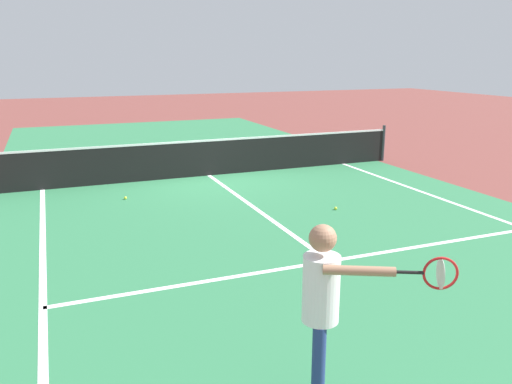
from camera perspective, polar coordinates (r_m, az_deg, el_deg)
ground_plane at (r=13.77m, az=-5.20°, el=1.83°), size 60.00×60.00×0.00m
court_surface_inbounds at (r=13.77m, az=-5.21°, el=1.83°), size 10.62×24.40×0.00m
line_sideline_left at (r=7.58m, az=-22.47°, el=-10.26°), size 0.10×11.89×0.01m
line_sideline_right at (r=10.96m, az=25.88°, el=-2.98°), size 0.10×11.89×0.01m
line_service_near at (r=8.11m, az=8.11°, el=-7.56°), size 8.22×0.10×0.01m
line_center_service at (r=10.84m, az=-0.30°, el=-1.65°), size 0.10×6.40×0.01m
net at (r=13.67m, az=-5.25°, el=3.84°), size 11.05×0.09×1.07m
player_near at (r=4.53m, az=7.53°, el=-11.38°), size 1.05×0.87×1.72m
tennis_ball_mid_court at (r=10.76m, az=8.79°, el=-1.79°), size 0.07×0.07×0.07m
tennis_ball_near_net at (r=11.77m, az=-14.21°, el=-0.64°), size 0.07×0.07×0.07m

